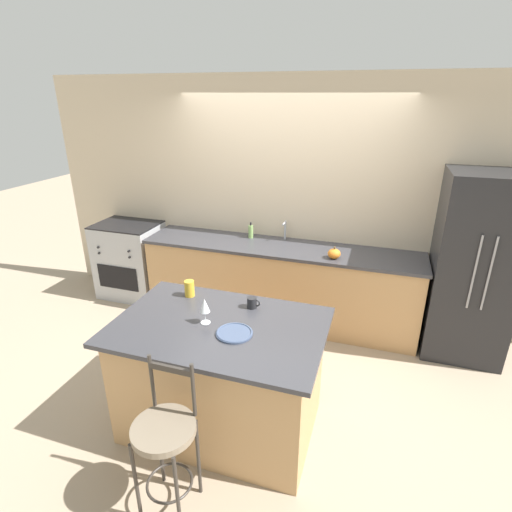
% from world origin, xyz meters
% --- Properties ---
extents(ground_plane, '(18.00, 18.00, 0.00)m').
position_xyz_m(ground_plane, '(0.00, 0.00, 0.00)').
color(ground_plane, tan).
extents(wall_back, '(6.00, 0.07, 2.70)m').
position_xyz_m(wall_back, '(0.00, 0.70, 1.35)').
color(wall_back, beige).
rests_on(wall_back, ground_plane).
extents(back_counter, '(3.11, 0.68, 0.92)m').
position_xyz_m(back_counter, '(0.00, 0.38, 0.46)').
color(back_counter, tan).
rests_on(back_counter, ground_plane).
extents(sink_faucet, '(0.02, 0.13, 0.22)m').
position_xyz_m(sink_faucet, '(0.00, 0.58, 1.06)').
color(sink_faucet, '#ADAFB5').
rests_on(sink_faucet, back_counter).
extents(kitchen_island, '(1.55, 1.02, 0.93)m').
position_xyz_m(kitchen_island, '(0.00, -1.37, 0.47)').
color(kitchen_island, tan).
rests_on(kitchen_island, ground_plane).
extents(refrigerator, '(0.73, 0.70, 1.85)m').
position_xyz_m(refrigerator, '(1.94, 0.34, 0.93)').
color(refrigerator, '#232326').
rests_on(refrigerator, ground_plane).
extents(oven_range, '(0.78, 0.62, 0.97)m').
position_xyz_m(oven_range, '(-2.00, 0.38, 0.49)').
color(oven_range, '#ADAFB5').
rests_on(oven_range, ground_plane).
extents(bar_stool_near, '(0.39, 0.39, 1.05)m').
position_xyz_m(bar_stool_near, '(-0.05, -2.11, 0.55)').
color(bar_stool_near, '#332D28').
rests_on(bar_stool_near, ground_plane).
extents(dinner_plate, '(0.26, 0.26, 0.02)m').
position_xyz_m(dinner_plate, '(0.15, -1.45, 0.94)').
color(dinner_plate, '#425170').
rests_on(dinner_plate, kitchen_island).
extents(wine_glass, '(0.08, 0.08, 0.20)m').
position_xyz_m(wine_glass, '(-0.10, -1.38, 1.07)').
color(wine_glass, white).
rests_on(wine_glass, kitchen_island).
extents(coffee_mug, '(0.11, 0.08, 0.09)m').
position_xyz_m(coffee_mug, '(0.15, -1.06, 0.98)').
color(coffee_mug, '#232326').
rests_on(coffee_mug, kitchen_island).
extents(tumbler_cup, '(0.08, 0.08, 0.13)m').
position_xyz_m(tumbler_cup, '(-0.40, -1.03, 1.00)').
color(tumbler_cup, gold).
rests_on(tumbler_cup, kitchen_island).
extents(pumpkin_decoration, '(0.13, 0.13, 0.13)m').
position_xyz_m(pumpkin_decoration, '(0.62, 0.19, 0.97)').
color(pumpkin_decoration, orange).
rests_on(pumpkin_decoration, back_counter).
extents(soap_bottle, '(0.06, 0.06, 0.19)m').
position_xyz_m(soap_bottle, '(-0.39, 0.52, 1.00)').
color(soap_bottle, '#89B260').
rests_on(soap_bottle, back_counter).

